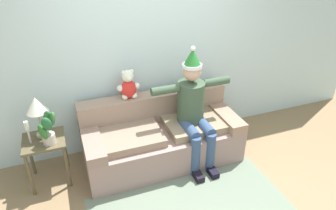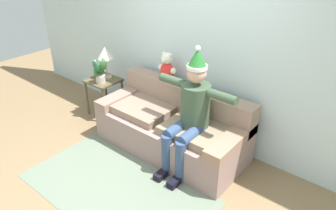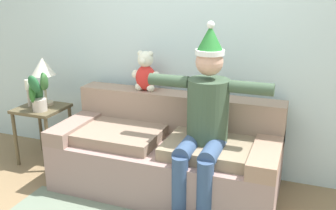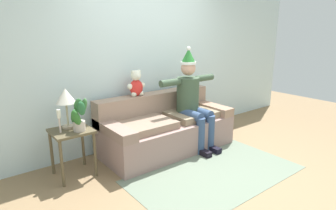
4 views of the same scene
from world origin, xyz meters
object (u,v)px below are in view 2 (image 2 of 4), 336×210
at_px(person_seated, 190,111).
at_px(side_table, 104,86).
at_px(table_lamp, 105,54).
at_px(teddy_bear, 167,68).
at_px(potted_plant, 100,71).
at_px(couch, 173,126).
at_px(candle_tall, 95,67).

xyz_separation_m(person_seated, side_table, (-1.77, 0.20, -0.29)).
bearing_deg(side_table, table_lamp, 89.52).
relative_size(teddy_bear, potted_plant, 0.96).
bearing_deg(couch, candle_tall, 179.35).
distance_m(side_table, table_lamp, 0.50).
xyz_separation_m(teddy_bear, side_table, (-1.07, -0.23, -0.50)).
relative_size(couch, person_seated, 1.30).
height_order(person_seated, table_lamp, person_seated).
distance_m(side_table, potted_plant, 0.33).
height_order(person_seated, candle_tall, person_seated).
distance_m(couch, potted_plant, 1.40).
xyz_separation_m(table_lamp, candle_tall, (-0.13, -0.11, -0.20)).
bearing_deg(potted_plant, couch, 2.59).
bearing_deg(potted_plant, candle_tall, 159.36).
xyz_separation_m(person_seated, table_lamp, (-1.77, 0.29, 0.21)).
bearing_deg(potted_plant, person_seated, -3.46).
xyz_separation_m(couch, teddy_bear, (-0.32, 0.27, 0.66)).
height_order(table_lamp, potted_plant, table_lamp).
relative_size(side_table, potted_plant, 1.49).
relative_size(person_seated, potted_plant, 3.80).
xyz_separation_m(teddy_bear, potted_plant, (-0.99, -0.33, -0.20)).
distance_m(couch, person_seated, 0.60).
height_order(couch, candle_tall, candle_tall).
distance_m(person_seated, candle_tall, 1.91).
distance_m(teddy_bear, side_table, 1.21).
distance_m(person_seated, potted_plant, 1.70).
bearing_deg(table_lamp, potted_plant, -68.17).
relative_size(couch, candle_tall, 7.07).
distance_m(couch, table_lamp, 1.54).
xyz_separation_m(person_seated, teddy_bear, (-0.70, 0.43, 0.22)).
xyz_separation_m(couch, side_table, (-1.39, 0.04, 0.16)).
distance_m(potted_plant, candle_tall, 0.22).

